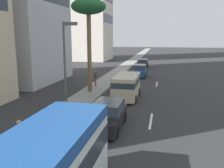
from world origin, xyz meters
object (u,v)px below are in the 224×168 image
pedestrian_near_lamp (20,135)px  van_fourth (127,85)px  street_lamp (66,61)px  car_second (140,71)px  car_third (143,64)px  pedestrian_mid_block (96,77)px  palm_tree (89,10)px  car_lead (108,116)px

pedestrian_near_lamp → van_fourth: bearing=67.5°
street_lamp → car_second: bearing=-8.0°
van_fourth → car_third: bearing=-178.8°
van_fourth → car_second: bearing=-179.8°
pedestrian_mid_block → street_lamp: bearing=-29.4°
car_third → palm_tree: 22.75m
car_lead → van_fourth: bearing=179.4°
van_fourth → pedestrian_near_lamp: 12.48m
car_lead → street_lamp: (0.36, 2.79, 3.38)m
car_lead → van_fourth: (7.43, -0.08, 0.49)m
van_fourth → palm_tree: bearing=-112.3°
car_second → pedestrian_mid_block: pedestrian_mid_block is taller
car_lead → car_second: (20.40, -0.03, 0.01)m
van_fourth → street_lamp: bearing=-22.1°
street_lamp → car_lead: bearing=-97.3°
car_third → van_fourth: (-22.87, -0.48, 0.52)m
palm_tree → pedestrian_near_lamp: bearing=-176.7°
car_lead → street_lamp: size_ratio=0.69×
car_lead → van_fourth: van_fourth is taller
car_second → car_third: size_ratio=0.93×
pedestrian_mid_block → van_fourth: bearing=7.1°
pedestrian_mid_block → car_second: bearing=117.4°
van_fourth → street_lamp: street_lamp is taller
pedestrian_near_lamp → street_lamp: street_lamp is taller
van_fourth → pedestrian_near_lamp: (-12.05, 3.27, -0.17)m
car_second → van_fourth: (-12.97, -0.06, 0.48)m
pedestrian_near_lamp → car_third: bearing=78.1°
car_second → palm_tree: bearing=-19.5°
pedestrian_mid_block → street_lamp: (-11.59, -1.38, 3.03)m
car_lead → car_third: bearing=-179.2°
street_lamp → car_third: bearing=-4.6°
palm_tree → car_second: bearing=-19.5°
palm_tree → car_third: bearing=-9.5°
palm_tree → car_lead: bearing=-156.4°
car_third → street_lamp: street_lamp is taller
car_third → pedestrian_mid_block: size_ratio=2.56×
car_third → van_fourth: size_ratio=0.92×
car_third → palm_tree: size_ratio=0.49×
car_lead → car_third: size_ratio=1.00×
car_second → palm_tree: (-11.31, 3.99, 7.39)m
van_fourth → pedestrian_near_lamp: van_fourth is taller
van_fourth → palm_tree: 8.19m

